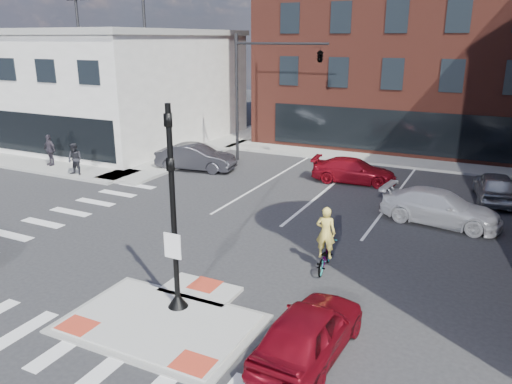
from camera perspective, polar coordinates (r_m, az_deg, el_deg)
The scene contains 17 objects.
ground at distance 15.12m, azimuth -9.76°, elevation -13.80°, with size 120.00×120.00×0.00m, color #28282B.
refuge_island at distance 14.92m, azimuth -10.36°, elevation -14.08°, with size 5.40×4.65×0.13m.
sidewalk_nw at distance 36.36m, azimuth -17.22°, elevation 4.29°, with size 23.50×20.50×0.15m.
sidewalk_n at distance 33.58m, azimuth 17.28°, elevation 3.26°, with size 26.00×3.00×0.15m, color gray.
building_nw at distance 42.70m, azimuth -18.58°, elevation 11.65°, with size 20.40×16.40×14.40m.
building_n at distance 42.60m, azimuth 20.60°, elevation 16.28°, with size 24.40×18.40×15.50m.
building_far_left at distance 63.51m, azimuth 16.01°, elevation 14.12°, with size 10.00×12.00×10.00m, color slate.
signal_pole at distance 14.36m, azimuth -9.31°, elevation -5.01°, with size 0.60×0.60×5.98m.
mast_arm_signal at distance 30.56m, azimuth 4.61°, elevation 14.31°, with size 6.10×2.24×8.00m.
red_sedan at distance 13.00m, azimuth 6.09°, elevation -15.50°, with size 1.72×4.27×1.45m, color maroon.
white_pickup at distance 22.94m, azimuth 20.31°, elevation -1.67°, with size 2.04×5.02×1.46m, color white.
bg_car_dark at distance 30.53m, azimuth -6.90°, elevation 3.95°, with size 1.67×4.79×1.58m, color #29292E.
bg_car_silver at distance 27.17m, azimuth 25.63°, elevation 0.57°, with size 1.75×4.34×1.48m, color #AEB1B5.
bg_car_red at distance 28.22m, azimuth 11.12°, elevation 2.40°, with size 1.88×4.63×1.34m, color maroon.
cyclist at distance 17.46m, azimuth 7.89°, elevation -6.44°, with size 0.84×1.90×2.30m.
pedestrian_a at distance 30.43m, azimuth -19.98°, elevation 3.54°, with size 0.90×0.70×1.85m, color black.
pedestrian_b at distance 33.37m, azimuth -22.53°, elevation 4.46°, with size 1.13×0.47×1.92m, color #312C36.
Camera 1 is at (7.89, -10.33, 7.73)m, focal length 35.00 mm.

